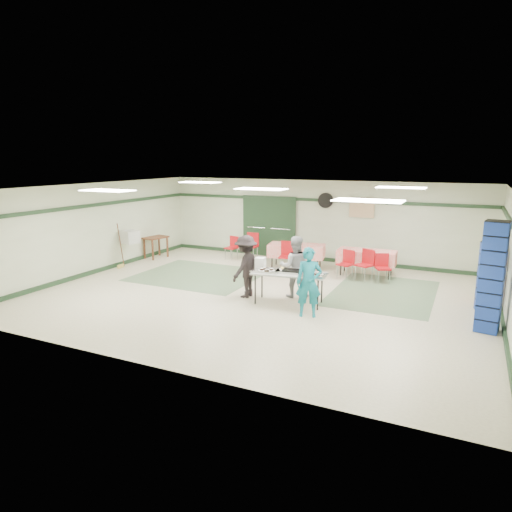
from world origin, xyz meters
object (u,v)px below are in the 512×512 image
at_px(volunteer_teal, 309,282).
at_px(volunteer_grey, 295,267).
at_px(dining_table_b, 296,250).
at_px(volunteer_dark, 246,266).
at_px(broom, 121,245).
at_px(chair_b, 347,261).
at_px(chair_d, 287,253).
at_px(printer_table, 156,240).
at_px(crate_stack_blue_a, 488,278).
at_px(chair_loose_b, 233,245).
at_px(serving_table, 289,275).
at_px(dining_table_a, 367,257).
at_px(crate_stack_red, 488,273).
at_px(chair_a, 366,262).
at_px(chair_loose_a, 252,243).
at_px(crate_stack_blue_b, 492,277).
at_px(office_printer, 129,237).
at_px(chair_c, 382,265).

relative_size(volunteer_teal, volunteer_grey, 0.99).
distance_m(volunteer_teal, dining_table_b, 4.51).
bearing_deg(volunteer_dark, broom, -97.61).
xyz_separation_m(chair_b, chair_d, (-1.84, 0.01, 0.07)).
height_order(chair_b, printer_table, chair_b).
xyz_separation_m(volunteer_grey, volunteer_dark, (-1.10, -0.51, 0.01)).
bearing_deg(crate_stack_blue_a, chair_loose_b, 162.71).
bearing_deg(serving_table, printer_table, 147.18).
bearing_deg(dining_table_a, crate_stack_red, -26.85).
xyz_separation_m(serving_table, chair_loose_b, (-3.52, 3.75, -0.23)).
bearing_deg(chair_loose_b, dining_table_b, 4.69).
bearing_deg(chair_a, chair_b, -154.84).
distance_m(chair_d, chair_loose_b, 2.48).
bearing_deg(crate_stack_red, chair_loose_a, 165.18).
distance_m(chair_b, broom, 7.01).
height_order(dining_table_b, chair_loose_a, chair_loose_a).
relative_size(chair_loose_b, crate_stack_blue_a, 0.50).
bearing_deg(chair_loose_b, chair_d, -8.50).
relative_size(serving_table, chair_loose_a, 1.96).
relative_size(chair_b, chair_d, 0.89).
relative_size(dining_table_b, crate_stack_red, 1.23).
height_order(chair_d, crate_stack_blue_b, crate_stack_blue_b).
bearing_deg(crate_stack_blue_b, crate_stack_blue_a, 90.00).
bearing_deg(chair_loose_a, chair_d, -33.99).
distance_m(chair_loose_b, office_printer, 3.43).
height_order(chair_d, crate_stack_red, crate_stack_red).
xyz_separation_m(serving_table, volunteer_grey, (-0.06, 0.57, 0.06)).
bearing_deg(crate_stack_blue_b, volunteer_dark, 179.73).
xyz_separation_m(chair_b, crate_stack_red, (3.60, -0.83, 0.24)).
bearing_deg(volunteer_dark, chair_loose_a, -151.46).
height_order(crate_stack_red, printer_table, crate_stack_red).
xyz_separation_m(chair_loose_b, crate_stack_blue_a, (7.78, -2.42, 0.31)).
height_order(chair_a, broom, broom).
height_order(chair_c, crate_stack_blue_b, crate_stack_blue_b).
bearing_deg(broom, printer_table, 90.02).
bearing_deg(chair_a, volunteer_dark, -105.06).
bearing_deg(printer_table, crate_stack_blue_a, 2.79).
bearing_deg(dining_table_b, chair_a, -23.59).
relative_size(chair_a, printer_table, 0.99).
bearing_deg(volunteer_teal, broom, 147.16).
distance_m(volunteer_grey, volunteer_dark, 1.22).
bearing_deg(crate_stack_red, crate_stack_blue_a, -90.00).
distance_m(chair_loose_b, broom, 3.70).
xyz_separation_m(chair_a, chair_loose_a, (-4.11, 1.06, 0.02)).
relative_size(dining_table_b, chair_d, 1.96).
bearing_deg(dining_table_b, chair_loose_a, 155.07).
relative_size(volunteer_grey, broom, 1.09).
distance_m(chair_b, crate_stack_blue_a, 3.94).
distance_m(chair_loose_b, printer_table, 2.70).
relative_size(chair_loose_b, broom, 0.56).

